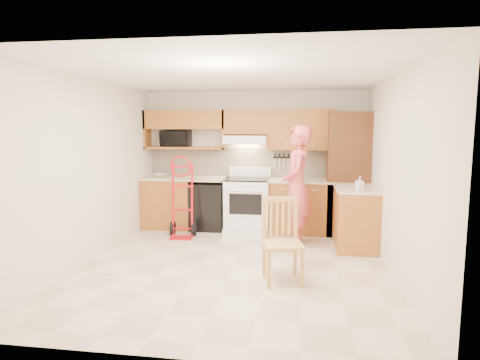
% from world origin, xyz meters
% --- Properties ---
extents(floor, '(4.00, 4.50, 0.02)m').
position_xyz_m(floor, '(0.00, 0.00, -0.01)').
color(floor, beige).
rests_on(floor, ground).
extents(ceiling, '(4.00, 4.50, 0.02)m').
position_xyz_m(ceiling, '(0.00, 0.00, 2.51)').
color(ceiling, white).
rests_on(ceiling, ground).
extents(wall_back, '(4.00, 0.02, 2.50)m').
position_xyz_m(wall_back, '(0.00, 2.26, 1.25)').
color(wall_back, beige).
rests_on(wall_back, ground).
extents(wall_front, '(4.00, 0.02, 2.50)m').
position_xyz_m(wall_front, '(0.00, -2.26, 1.25)').
color(wall_front, beige).
rests_on(wall_front, ground).
extents(wall_left, '(0.02, 4.50, 2.50)m').
position_xyz_m(wall_left, '(-2.01, 0.00, 1.25)').
color(wall_left, beige).
rests_on(wall_left, ground).
extents(wall_right, '(0.02, 4.50, 2.50)m').
position_xyz_m(wall_right, '(2.01, 0.00, 1.25)').
color(wall_right, beige).
rests_on(wall_right, ground).
extents(backsplash, '(3.92, 0.03, 0.55)m').
position_xyz_m(backsplash, '(0.00, 2.23, 1.20)').
color(backsplash, beige).
rests_on(backsplash, wall_back).
extents(lower_cab_left, '(0.90, 0.60, 0.90)m').
position_xyz_m(lower_cab_left, '(-1.55, 1.95, 0.45)').
color(lower_cab_left, brown).
rests_on(lower_cab_left, ground).
extents(dishwasher, '(0.60, 0.60, 0.85)m').
position_xyz_m(dishwasher, '(-0.80, 1.95, 0.42)').
color(dishwasher, black).
rests_on(dishwasher, ground).
extents(lower_cab_right, '(1.14, 0.60, 0.90)m').
position_xyz_m(lower_cab_right, '(0.83, 1.95, 0.45)').
color(lower_cab_right, brown).
rests_on(lower_cab_right, ground).
extents(countertop_left, '(1.50, 0.63, 0.04)m').
position_xyz_m(countertop_left, '(-1.25, 1.95, 0.92)').
color(countertop_left, beige).
rests_on(countertop_left, lower_cab_left).
extents(countertop_right, '(1.14, 0.63, 0.04)m').
position_xyz_m(countertop_right, '(0.83, 1.95, 0.92)').
color(countertop_right, beige).
rests_on(countertop_right, lower_cab_right).
extents(cab_return_right, '(0.60, 1.00, 0.90)m').
position_xyz_m(cab_return_right, '(1.70, 1.15, 0.45)').
color(cab_return_right, brown).
rests_on(cab_return_right, ground).
extents(countertop_return, '(0.63, 1.00, 0.04)m').
position_xyz_m(countertop_return, '(1.70, 1.15, 0.92)').
color(countertop_return, beige).
rests_on(countertop_return, cab_return_right).
extents(pantry_tall, '(0.70, 0.60, 2.10)m').
position_xyz_m(pantry_tall, '(1.65, 1.95, 1.05)').
color(pantry_tall, '#4F2B14').
rests_on(pantry_tall, ground).
extents(upper_cab_left, '(1.50, 0.33, 0.34)m').
position_xyz_m(upper_cab_left, '(-1.25, 2.08, 1.98)').
color(upper_cab_left, brown).
rests_on(upper_cab_left, wall_back).
extents(upper_shelf_mw, '(1.50, 0.33, 0.04)m').
position_xyz_m(upper_shelf_mw, '(-1.25, 2.08, 1.47)').
color(upper_shelf_mw, brown).
rests_on(upper_shelf_mw, wall_back).
extents(upper_cab_center, '(0.76, 0.33, 0.44)m').
position_xyz_m(upper_cab_center, '(-0.12, 2.08, 1.94)').
color(upper_cab_center, brown).
rests_on(upper_cab_center, wall_back).
extents(upper_cab_right, '(1.14, 0.33, 0.70)m').
position_xyz_m(upper_cab_right, '(0.83, 2.08, 1.80)').
color(upper_cab_right, brown).
rests_on(upper_cab_right, wall_back).
extents(range_hood, '(0.76, 0.46, 0.14)m').
position_xyz_m(range_hood, '(-0.12, 2.02, 1.63)').
color(range_hood, white).
rests_on(range_hood, wall_back).
extents(knife_strip, '(0.40, 0.05, 0.29)m').
position_xyz_m(knife_strip, '(0.55, 2.21, 1.24)').
color(knife_strip, black).
rests_on(knife_strip, backsplash).
extents(microwave, '(0.55, 0.38, 0.30)m').
position_xyz_m(microwave, '(-1.43, 2.08, 1.64)').
color(microwave, black).
rests_on(microwave, upper_shelf_mw).
extents(range, '(0.77, 1.01, 1.13)m').
position_xyz_m(range, '(-0.06, 1.78, 0.56)').
color(range, white).
rests_on(range, ground).
extents(person, '(0.48, 0.70, 1.87)m').
position_xyz_m(person, '(0.80, 1.11, 0.94)').
color(person, '#D85155').
rests_on(person, ground).
extents(hand_truck, '(0.53, 0.49, 1.24)m').
position_xyz_m(hand_truck, '(-1.11, 1.30, 0.62)').
color(hand_truck, red).
rests_on(hand_truck, ground).
extents(dining_chair, '(0.55, 0.58, 1.00)m').
position_xyz_m(dining_chair, '(0.66, -0.46, 0.50)').
color(dining_chair, '#DDAE5B').
rests_on(dining_chair, ground).
extents(soap_bottle, '(0.12, 0.12, 0.20)m').
position_xyz_m(soap_bottle, '(1.70, 0.83, 1.04)').
color(soap_bottle, white).
rests_on(soap_bottle, countertop_return).
extents(bowl, '(0.30, 0.30, 0.06)m').
position_xyz_m(bowl, '(-1.71, 1.95, 0.97)').
color(bowl, white).
rests_on(bowl, countertop_left).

